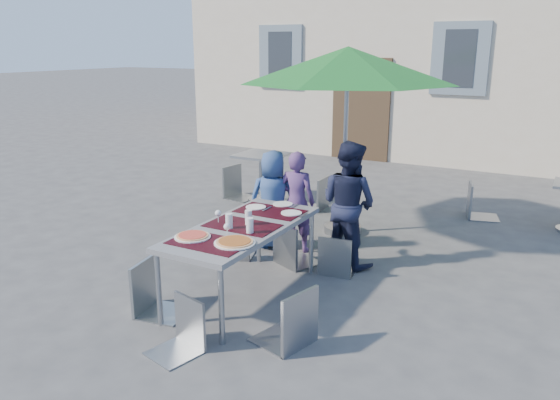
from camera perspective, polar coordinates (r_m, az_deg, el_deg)
The scene contains 20 objects.
ground at distance 5.08m, azimuth -1.08°, elevation -12.96°, with size 90.00×90.00×0.00m, color #404143.
dining_table at distance 5.37m, azimuth -3.96°, elevation -3.25°, with size 0.80×1.85×0.76m.
pizza_near_left at distance 5.06m, azimuth -9.14°, elevation -3.74°, with size 0.33×0.33×0.03m.
pizza_near_right at distance 4.87m, azimuth -4.76°, elevation -4.40°, with size 0.37×0.37×0.03m.
glassware at distance 5.24m, azimuth -4.37°, elevation -2.22°, with size 0.51×0.46×0.15m.
place_settings at distance 5.88m, azimuth -0.33°, elevation -0.83°, with size 0.70×0.47×0.01m.
child_0 at distance 6.73m, azimuth -0.73°, elevation 0.04°, with size 0.60×0.39×1.23m, color #314D87.
child_1 at distance 6.61m, azimuth 1.75°, elevation -0.18°, with size 0.45×0.30×1.25m, color #593873.
child_2 at distance 6.23m, azimuth 7.15°, elevation -0.38°, with size 0.70×0.40×1.44m, color #181D36.
chair_0 at distance 6.41m, azimuth -4.83°, elevation -1.54°, with size 0.52×0.52×0.92m.
chair_1 at distance 6.18m, azimuth 1.28°, elevation -1.99°, with size 0.56×0.56×0.95m.
chair_2 at distance 5.98m, azimuth 6.05°, elevation -3.33°, with size 0.41×0.41×0.85m.
chair_3 at distance 5.22m, azimuth -13.31°, elevation -5.82°, with size 0.50×0.49×0.96m.
chair_4 at distance 4.53m, azimuth 1.17°, elevation -8.63°, with size 0.53×0.53×0.98m.
chair_5 at distance 4.57m, azimuth -10.44°, elevation -9.83°, with size 0.45×0.46×0.85m.
patio_umbrella at distance 7.07m, azimuth 7.09°, elevation 13.72°, with size 2.77×2.77×2.44m.
cafe_table_0 at distance 8.83m, azimuth -2.01°, elevation 3.35°, with size 0.72×0.72×0.78m.
bg_chair_l_0 at distance 9.02m, azimuth -4.58°, elevation 3.93°, with size 0.51×0.51×1.01m.
bg_chair_r_0 at distance 8.36m, azimuth 3.94°, elevation 2.75°, with size 0.43×0.43×0.96m.
bg_chair_l_1 at distance 8.43m, azimuth 20.09°, elevation 2.01°, with size 0.53×0.53×0.97m.
Camera 1 is at (2.23, -3.85, 2.45)m, focal length 35.00 mm.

